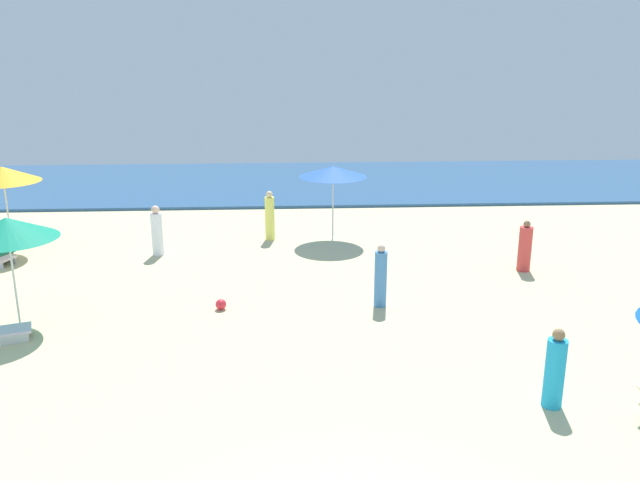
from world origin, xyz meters
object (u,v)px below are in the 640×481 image
object	(u,v)px
umbrella_3	(333,172)
beachgoer_5	(157,232)
beachgoer_1	(555,371)
beachgoer_4	(525,248)
umbrella_4	(2,174)
beachgoer_0	(270,217)
beachgoer_3	(381,277)
beach_ball_0	(221,304)
umbrella_1	(7,228)

from	to	relation	value
umbrella_3	beachgoer_5	world-z (taller)	umbrella_3
beachgoer_1	beachgoer_5	xyz separation A→B (m)	(-8.81, 9.63, 0.05)
beachgoer_4	beachgoer_5	xyz separation A→B (m)	(-10.98, 2.12, 0.06)
umbrella_4	beachgoer_0	bearing A→B (deg)	6.17
beachgoer_0	beachgoer_4	world-z (taller)	beachgoer_0
beachgoer_3	beach_ball_0	distance (m)	4.05
beachgoer_3	beachgoer_4	size ratio (longest dim) A/B	1.07
beachgoer_0	beachgoer_1	xyz separation A→B (m)	(5.31, -11.19, -0.09)
umbrella_1	beachgoer_5	size ratio (longest dim) A/B	1.62
beachgoer_0	beachgoer_3	size ratio (longest dim) A/B	1.04
beachgoer_5	beachgoer_0	bearing A→B (deg)	-36.15
umbrella_3	beachgoer_1	bearing A→B (deg)	-74.01
umbrella_4	beachgoer_5	xyz separation A→B (m)	(4.76, -0.67, -1.76)
beachgoer_1	beach_ball_0	distance (m)	8.16
umbrella_4	beachgoer_0	distance (m)	8.48
umbrella_4	beachgoer_0	size ratio (longest dim) A/B	1.63
umbrella_4	beachgoer_1	distance (m)	17.13
umbrella_3	beach_ball_0	size ratio (longest dim) A/B	9.28
umbrella_1	beach_ball_0	xyz separation A→B (m)	(4.69, 0.61, -2.21)
beachgoer_4	beach_ball_0	size ratio (longest dim) A/B	5.59
beachgoer_1	beachgoer_5	size ratio (longest dim) A/B	0.95
beach_ball_0	beachgoer_5	bearing A→B (deg)	117.07
umbrella_3	beach_ball_0	world-z (taller)	umbrella_3
beachgoer_1	beachgoer_5	distance (m)	13.05
beachgoer_3	beachgoer_4	xyz separation A→B (m)	(4.60, 2.51, -0.07)
beachgoer_4	umbrella_1	bearing A→B (deg)	-97.78
umbrella_3	umbrella_4	size ratio (longest dim) A/B	0.92
beachgoer_0	umbrella_1	bearing A→B (deg)	67.77
beachgoer_4	beachgoer_5	world-z (taller)	beachgoer_5
umbrella_1	beachgoer_4	bearing A→B (deg)	13.29
umbrella_3	beachgoer_4	xyz separation A→B (m)	(5.35, -3.59, -1.64)
umbrella_1	beachgoer_4	xyz separation A→B (m)	(13.30, 3.14, -1.65)
umbrella_3	beachgoer_3	xyz separation A→B (m)	(0.75, -6.10, -1.58)
umbrella_1	beachgoer_0	xyz separation A→B (m)	(5.82, 6.82, -1.55)
umbrella_3	beachgoer_3	bearing A→B (deg)	-83.01
umbrella_1	umbrella_3	xyz separation A→B (m)	(7.95, 6.73, -0.01)
beachgoer_1	beachgoer_3	distance (m)	5.56
umbrella_1	beachgoer_4	size ratio (longest dim) A/B	1.71
umbrella_3	beachgoer_1	distance (m)	11.66
umbrella_4	beach_ball_0	size ratio (longest dim) A/B	10.14
umbrella_4	beachgoer_1	world-z (taller)	umbrella_4
beachgoer_1	beachgoer_5	bearing A→B (deg)	173.50
umbrella_4	beachgoer_0	world-z (taller)	umbrella_4
umbrella_3	beach_ball_0	xyz separation A→B (m)	(-3.26, -6.12, -2.20)
umbrella_3	umbrella_4	bearing A→B (deg)	-175.59
umbrella_3	beachgoer_4	size ratio (longest dim) A/B	1.66
beachgoer_0	beachgoer_1	distance (m)	12.39
beachgoer_3	beachgoer_4	world-z (taller)	beachgoer_3
beachgoer_3	beachgoer_5	xyz separation A→B (m)	(-6.38, 4.63, -0.01)
beach_ball_0	beachgoer_4	bearing A→B (deg)	16.39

